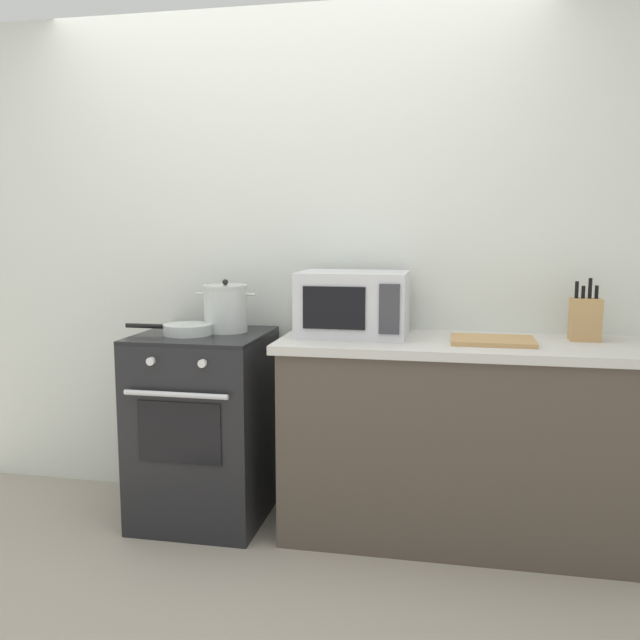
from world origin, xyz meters
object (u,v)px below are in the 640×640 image
object	(u,v)px
frying_pan	(186,329)
microwave	(353,304)
stove	(204,426)
cutting_board	(493,340)
knife_block	(585,319)
stock_pot	(226,308)

from	to	relation	value
frying_pan	microwave	xyz separation A→B (m)	(0.78, 0.13, 0.12)
stove	microwave	world-z (taller)	microwave
stove	frying_pan	size ratio (longest dim) A/B	2.13
frying_pan	cutting_board	xyz separation A→B (m)	(1.41, 0.05, -0.02)
frying_pan	microwave	distance (m)	0.80
knife_block	microwave	bearing A→B (deg)	-176.58
microwave	cutting_board	world-z (taller)	microwave
stove	knife_block	xyz separation A→B (m)	(1.76, 0.14, 0.56)
stock_pot	knife_block	bearing A→B (deg)	2.28
stove	knife_block	distance (m)	1.85
stock_pot	cutting_board	size ratio (longest dim) A/B	0.83
stock_pot	cutting_board	distance (m)	1.26
frying_pan	knife_block	bearing A→B (deg)	5.97
stove	frying_pan	bearing A→B (deg)	-140.24
microwave	cutting_board	bearing A→B (deg)	-7.04
stove	cutting_board	size ratio (longest dim) A/B	2.56
cutting_board	microwave	bearing A→B (deg)	172.96
knife_block	frying_pan	bearing A→B (deg)	-174.03
stove	stock_pot	bearing A→B (deg)	38.11
stock_pot	knife_block	xyz separation A→B (m)	(1.66, 0.07, -0.02)
stock_pot	knife_block	world-z (taller)	knife_block
frying_pan	knife_block	distance (m)	1.83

